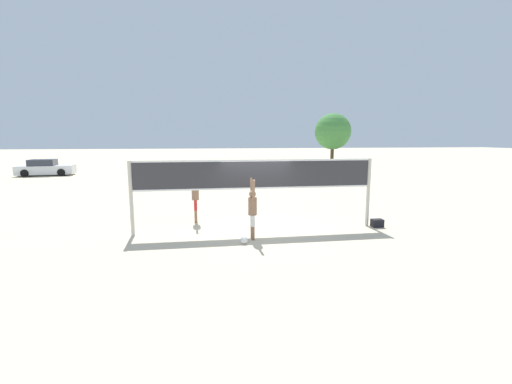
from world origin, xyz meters
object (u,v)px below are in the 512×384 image
(player_blocker, at_px, (195,193))
(gear_bag, at_px, (377,223))
(parked_car_near, at_px, (45,168))
(tree_left_cluster, at_px, (333,132))
(volleyball_net, at_px, (256,180))
(player_spiker, at_px, (253,208))
(volleyball, at_px, (244,240))

(player_blocker, distance_m, gear_bag, 7.03)
(gear_bag, relative_size, parked_car_near, 0.09)
(player_blocker, height_order, parked_car_near, player_blocker)
(gear_bag, xyz_separation_m, parked_car_near, (-20.21, 21.25, 0.50))
(player_blocker, relative_size, parked_car_near, 0.47)
(player_blocker, xyz_separation_m, tree_left_cluster, (16.49, 27.89, 2.94))
(volleyball_net, height_order, parked_car_near, volleyball_net)
(player_spiker, height_order, volleyball, player_spiker)
(volleyball_net, distance_m, parked_car_near, 26.24)
(player_spiker, bearing_deg, player_blocker, 35.59)
(volleyball_net, relative_size, tree_left_cluster, 1.36)
(player_blocker, distance_m, volleyball, 3.61)
(player_spiker, relative_size, parked_car_near, 0.43)
(parked_car_near, bearing_deg, gear_bag, -53.24)
(parked_car_near, relative_size, tree_left_cluster, 0.74)
(player_blocker, bearing_deg, player_spiker, 35.59)
(volleyball, relative_size, parked_car_near, 0.05)
(volleyball_net, relative_size, volleyball, 36.90)
(volleyball, height_order, tree_left_cluster, tree_left_cluster)
(player_spiker, xyz_separation_m, player_blocker, (-1.88, 2.63, 0.11))
(player_spiker, bearing_deg, parked_car_near, 34.88)
(volleyball, bearing_deg, volleyball_net, 67.93)
(player_blocker, relative_size, tree_left_cluster, 0.35)
(volleyball_net, xyz_separation_m, parked_car_near, (-15.66, 21.02, -1.17))
(tree_left_cluster, bearing_deg, parked_car_near, -164.26)
(parked_car_near, height_order, tree_left_cluster, tree_left_cluster)
(volleyball_net, bearing_deg, player_spiker, -104.89)
(gear_bag, bearing_deg, player_blocker, 164.88)
(player_spiker, bearing_deg, tree_left_cluster, -25.58)
(player_spiker, height_order, gear_bag, player_spiker)
(player_blocker, xyz_separation_m, parked_car_near, (-13.50, 19.44, -0.52))
(player_blocker, relative_size, gear_bag, 5.29)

